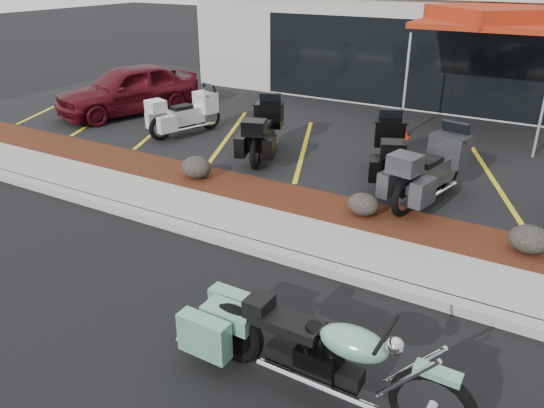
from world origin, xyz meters
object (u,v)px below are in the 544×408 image
Objects in this scene: parked_car at (128,89)px; popup_canopy at (494,18)px; hero_cruiser at (434,397)px; traffic_cone at (403,130)px; touring_white at (210,107)px.

popup_canopy is (9.36, 3.31, 2.15)m from parked_car.
hero_cruiser is at bearing -66.56° from popup_canopy.
popup_canopy is (1.50, 1.64, 2.66)m from traffic_cone.
touring_white is 0.50× the size of parked_car.
parked_car reaches higher than hero_cruiser.
hero_cruiser is 7.75× the size of traffic_cone.
traffic_cone is at bearing -50.39° from touring_white.
hero_cruiser is 1.52× the size of touring_white.
parked_car is 8.05m from traffic_cone.
parked_car is 10.16m from popup_canopy.
traffic_cone is at bearing 31.88° from parked_car.
hero_cruiser is 0.78× the size of popup_canopy.
popup_canopy is at bearing 99.27° from hero_cruiser.
touring_white is 3.08m from parked_car.
hero_cruiser is 13.24m from parked_car.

